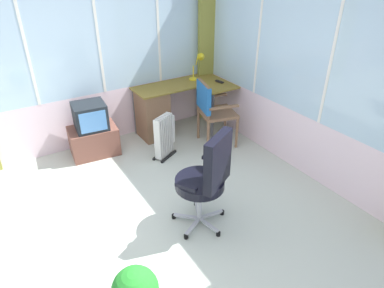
{
  "coord_description": "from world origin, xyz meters",
  "views": [
    {
      "loc": [
        -0.95,
        -2.28,
        2.54
      ],
      "look_at": [
        0.87,
        0.63,
        0.58
      ],
      "focal_mm": 31.91,
      "sensor_mm": 36.0,
      "label": 1
    }
  ],
  "objects_px": {
    "desk_lamp": "(199,62)",
    "space_heater": "(165,136)",
    "desk": "(157,110)",
    "tv_remote": "(219,82)",
    "tv_on_stand": "(93,132)",
    "wooden_armchair": "(210,106)",
    "office_chair": "(207,176)"
  },
  "relations": [
    {
      "from": "desk_lamp",
      "to": "space_heater",
      "type": "height_order",
      "value": "desk_lamp"
    },
    {
      "from": "desk",
      "to": "tv_remote",
      "type": "xyz_separation_m",
      "value": [
        0.96,
        -0.26,
        0.36
      ]
    },
    {
      "from": "tv_remote",
      "to": "tv_on_stand",
      "type": "xyz_separation_m",
      "value": [
        -1.98,
        0.24,
        -0.44
      ]
    },
    {
      "from": "desk",
      "to": "tv_remote",
      "type": "distance_m",
      "value": 1.05
    },
    {
      "from": "tv_remote",
      "to": "wooden_armchair",
      "type": "bearing_deg",
      "value": -147.13
    },
    {
      "from": "desk_lamp",
      "to": "tv_remote",
      "type": "distance_m",
      "value": 0.43
    },
    {
      "from": "wooden_armchair",
      "to": "space_heater",
      "type": "relative_size",
      "value": 1.57
    },
    {
      "from": "tv_remote",
      "to": "tv_on_stand",
      "type": "bearing_deg",
      "value": 164.73
    },
    {
      "from": "desk",
      "to": "desk_lamp",
      "type": "height_order",
      "value": "desk_lamp"
    },
    {
      "from": "tv_on_stand",
      "to": "space_heater",
      "type": "distance_m",
      "value": 1.01
    },
    {
      "from": "wooden_armchair",
      "to": "office_chair",
      "type": "bearing_deg",
      "value": -125.4
    },
    {
      "from": "desk_lamp",
      "to": "office_chair",
      "type": "xyz_separation_m",
      "value": [
        -1.26,
        -2.08,
        -0.41
      ]
    },
    {
      "from": "desk",
      "to": "wooden_armchair",
      "type": "distance_m",
      "value": 0.85
    },
    {
      "from": "office_chair",
      "to": "space_heater",
      "type": "distance_m",
      "value": 1.53
    },
    {
      "from": "desk_lamp",
      "to": "tv_on_stand",
      "type": "relative_size",
      "value": 0.55
    },
    {
      "from": "office_chair",
      "to": "space_heater",
      "type": "height_order",
      "value": "office_chair"
    },
    {
      "from": "office_chair",
      "to": "space_heater",
      "type": "bearing_deg",
      "value": 78.41
    },
    {
      "from": "space_heater",
      "to": "wooden_armchair",
      "type": "bearing_deg",
      "value": -4.08
    },
    {
      "from": "tv_remote",
      "to": "office_chair",
      "type": "distance_m",
      "value": 2.33
    },
    {
      "from": "office_chair",
      "to": "desk",
      "type": "bearing_deg",
      "value": 76.47
    },
    {
      "from": "tv_remote",
      "to": "tv_on_stand",
      "type": "relative_size",
      "value": 0.2
    },
    {
      "from": "desk_lamp",
      "to": "wooden_armchair",
      "type": "xyz_separation_m",
      "value": [
        -0.25,
        -0.67,
        -0.42
      ]
    },
    {
      "from": "tv_remote",
      "to": "tv_on_stand",
      "type": "distance_m",
      "value": 2.04
    },
    {
      "from": "tv_remote",
      "to": "office_chair",
      "type": "xyz_separation_m",
      "value": [
        -1.45,
        -1.81,
        -0.14
      ]
    },
    {
      "from": "desk",
      "to": "tv_remote",
      "type": "relative_size",
      "value": 9.44
    },
    {
      "from": "desk",
      "to": "desk_lamp",
      "type": "relative_size",
      "value": 3.39
    },
    {
      "from": "desk",
      "to": "desk_lamp",
      "type": "xyz_separation_m",
      "value": [
        0.76,
        0.02,
        0.62
      ]
    },
    {
      "from": "tv_remote",
      "to": "tv_on_stand",
      "type": "height_order",
      "value": "tv_remote"
    },
    {
      "from": "space_heater",
      "to": "desk",
      "type": "bearing_deg",
      "value": 71.89
    },
    {
      "from": "desk",
      "to": "desk_lamp",
      "type": "bearing_deg",
      "value": 1.15
    },
    {
      "from": "space_heater",
      "to": "tv_on_stand",
      "type": "bearing_deg",
      "value": 144.76
    },
    {
      "from": "desk_lamp",
      "to": "office_chair",
      "type": "height_order",
      "value": "desk_lamp"
    }
  ]
}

